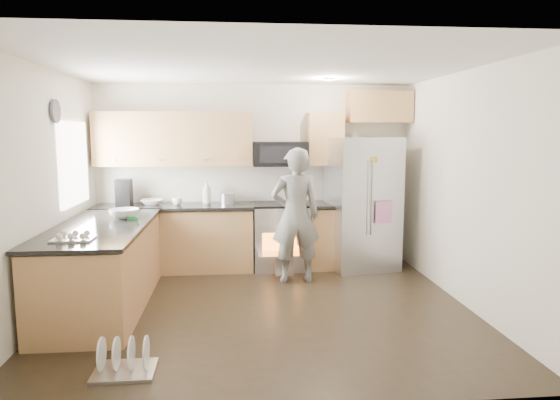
{
  "coord_description": "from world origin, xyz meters",
  "views": [
    {
      "loc": [
        -0.32,
        -5.23,
        1.92
      ],
      "look_at": [
        0.23,
        0.5,
        1.14
      ],
      "focal_mm": 32.0,
      "sensor_mm": 36.0,
      "label": 1
    }
  ],
  "objects": [
    {
      "name": "peninsula",
      "position": [
        -1.75,
        0.25,
        0.46
      ],
      "size": [
        0.96,
        2.36,
        1.03
      ],
      "color": "#9D673E",
      "rests_on": "ground"
    },
    {
      "name": "person",
      "position": [
        0.48,
        1.02,
        0.87
      ],
      "size": [
        0.65,
        0.45,
        1.73
      ],
      "primitive_type": "imported",
      "rotation": [
        0.0,
        0.0,
        3.2
      ],
      "color": "gray",
      "rests_on": "ground"
    },
    {
      "name": "back_cabinet_run",
      "position": [
        -0.59,
        1.75,
        0.96
      ],
      "size": [
        4.45,
        0.64,
        2.5
      ],
      "color": "#9D673E",
      "rests_on": "ground"
    },
    {
      "name": "dish_rack",
      "position": [
        -1.2,
        -1.33,
        0.08
      ],
      "size": [
        0.49,
        0.39,
        0.3
      ],
      "rotation": [
        0.0,
        0.0,
        0.01
      ],
      "color": "#B7B7BC",
      "rests_on": "ground"
    },
    {
      "name": "refrigerator",
      "position": [
        1.5,
        1.58,
        0.93
      ],
      "size": [
        1.02,
        0.85,
        1.86
      ],
      "rotation": [
        0.0,
        0.0,
        0.17
      ],
      "color": "#B7B7BC",
      "rests_on": "ground"
    },
    {
      "name": "ground",
      "position": [
        0.0,
        0.0,
        0.0
      ],
      "size": [
        4.5,
        4.5,
        0.0
      ],
      "primitive_type": "plane",
      "color": "black",
      "rests_on": "ground"
    },
    {
      "name": "room_shell",
      "position": [
        -0.04,
        0.02,
        1.67
      ],
      "size": [
        4.54,
        4.04,
        2.62
      ],
      "color": "silver",
      "rests_on": "ground"
    },
    {
      "name": "stove_range",
      "position": [
        0.35,
        1.69,
        0.68
      ],
      "size": [
        0.76,
        0.97,
        1.79
      ],
      "color": "#B7B7BC",
      "rests_on": "ground"
    }
  ]
}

